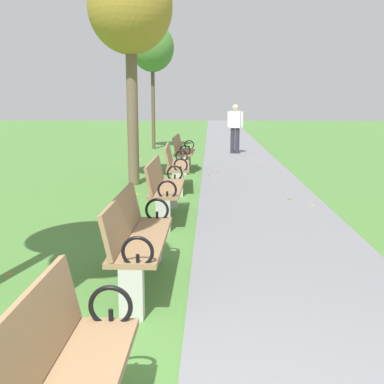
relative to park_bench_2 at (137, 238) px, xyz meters
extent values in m
cube|color=slate|center=(1.60, 15.49, -0.48)|extent=(2.20, 44.00, 0.02)
cube|color=#93704C|center=(-0.14, -2.58, 0.21)|extent=(0.13, 1.60, 0.40)
cube|color=#B7B5AD|center=(0.05, -1.84, -0.26)|extent=(0.20, 0.12, 0.45)
torus|color=black|center=(0.11, -1.82, 0.10)|extent=(0.27, 0.03, 0.27)
cylinder|color=black|center=(0.11, -1.82, 0.02)|extent=(0.03, 0.03, 0.12)
cube|color=#93704C|center=(0.05, 0.00, -0.01)|extent=(0.45, 1.60, 0.05)
cube|color=#93704C|center=(-0.14, 0.00, 0.21)|extent=(0.13, 1.60, 0.40)
cube|color=#B7B5AD|center=(0.06, -0.74, -0.26)|extent=(0.20, 0.12, 0.45)
cube|color=#B7B5AD|center=(0.05, 0.74, -0.26)|extent=(0.20, 0.12, 0.45)
torus|color=black|center=(0.12, -0.76, 0.10)|extent=(0.27, 0.03, 0.27)
cylinder|color=black|center=(0.12, -0.76, 0.02)|extent=(0.03, 0.03, 0.12)
torus|color=black|center=(0.11, 0.76, 0.10)|extent=(0.27, 0.03, 0.27)
cylinder|color=black|center=(0.11, 0.76, 0.02)|extent=(0.03, 0.03, 0.12)
cube|color=#93704C|center=(0.05, 2.75, -0.01)|extent=(0.45, 1.60, 0.05)
cube|color=#93704C|center=(-0.14, 2.75, 0.21)|extent=(0.13, 1.60, 0.40)
cube|color=#B7B5AD|center=(0.06, 2.01, -0.26)|extent=(0.20, 0.12, 0.45)
cube|color=#B7B5AD|center=(0.05, 3.49, -0.26)|extent=(0.20, 0.12, 0.45)
torus|color=black|center=(0.12, 1.99, 0.10)|extent=(0.27, 0.03, 0.27)
cylinder|color=black|center=(0.12, 1.99, 0.02)|extent=(0.03, 0.03, 0.12)
torus|color=black|center=(0.11, 3.51, 0.10)|extent=(0.27, 0.03, 0.27)
cylinder|color=black|center=(0.11, 3.51, 0.02)|extent=(0.03, 0.03, 0.12)
cube|color=#93704C|center=(0.05, 5.25, -0.01)|extent=(0.52, 1.62, 0.05)
cube|color=#93704C|center=(-0.14, 5.24, 0.21)|extent=(0.20, 1.60, 0.40)
cube|color=#B7B5AD|center=(0.09, 4.51, -0.26)|extent=(0.21, 0.13, 0.45)
cube|color=#B7B5AD|center=(0.02, 5.99, -0.26)|extent=(0.21, 0.13, 0.45)
torus|color=black|center=(0.15, 4.49, 0.10)|extent=(0.27, 0.04, 0.27)
cylinder|color=black|center=(0.15, 4.49, 0.02)|extent=(0.03, 0.03, 0.12)
torus|color=black|center=(0.08, 6.01, 0.10)|extent=(0.27, 0.04, 0.27)
cylinder|color=black|center=(0.08, 6.01, 0.02)|extent=(0.03, 0.03, 0.12)
cube|color=#93704C|center=(0.05, 7.89, -0.01)|extent=(0.48, 1.61, 0.05)
cube|color=#93704C|center=(-0.14, 7.90, 0.21)|extent=(0.16, 1.60, 0.40)
cube|color=#B7B5AD|center=(0.04, 7.15, -0.26)|extent=(0.20, 0.12, 0.45)
cube|color=#B7B5AD|center=(0.07, 8.63, -0.26)|extent=(0.20, 0.12, 0.45)
torus|color=black|center=(0.10, 7.13, 0.10)|extent=(0.27, 0.04, 0.27)
cylinder|color=black|center=(0.10, 7.13, 0.02)|extent=(0.03, 0.03, 0.12)
torus|color=black|center=(0.13, 8.65, 0.10)|extent=(0.27, 0.04, 0.27)
cylinder|color=black|center=(0.13, 8.65, 0.02)|extent=(0.03, 0.03, 0.12)
cylinder|color=brown|center=(-0.94, 5.76, 1.04)|extent=(0.23, 0.23, 3.05)
ellipsoid|color=olive|center=(-0.94, 5.76, 3.16)|extent=(1.72, 1.72, 1.89)
cylinder|color=brown|center=(-1.39, 13.43, 1.06)|extent=(0.13, 0.13, 3.08)
ellipsoid|color=#477A33|center=(-1.39, 13.43, 3.14)|extent=(1.55, 1.55, 1.70)
cylinder|color=#2D2D38|center=(1.45, 11.83, -0.04)|extent=(0.14, 0.14, 0.85)
cylinder|color=#2D2D38|center=(1.61, 11.81, -0.04)|extent=(0.14, 0.14, 0.85)
cube|color=white|center=(1.53, 11.82, 0.66)|extent=(0.37, 0.27, 0.56)
sphere|color=beige|center=(1.53, 11.82, 1.05)|extent=(0.20, 0.20, 0.20)
cylinder|color=white|center=(1.31, 11.85, 0.66)|extent=(0.09, 0.09, 0.52)
cylinder|color=white|center=(1.74, 11.79, 0.66)|extent=(0.09, 0.09, 0.52)
cylinder|color=brown|center=(0.06, 5.21, -0.48)|extent=(0.15, 0.15, 0.00)
cylinder|color=#BC842D|center=(-0.84, 10.75, -0.48)|extent=(0.14, 0.14, 0.00)
cylinder|color=#AD6B23|center=(-1.41, 0.27, -0.48)|extent=(0.08, 0.08, 0.00)
cylinder|color=#BC842D|center=(-0.72, 4.69, -0.48)|extent=(0.14, 0.14, 0.00)
cylinder|color=brown|center=(2.14, 4.20, -0.46)|extent=(0.09, 0.09, 0.00)
cylinder|color=brown|center=(0.67, 6.94, -0.46)|extent=(0.08, 0.08, 0.00)
cylinder|color=#AD6B23|center=(-1.98, 9.61, -0.48)|extent=(0.15, 0.15, 0.00)
cylinder|color=#93511E|center=(-1.90, 6.21, -0.48)|extent=(0.08, 0.08, 0.00)
cylinder|color=gold|center=(-0.22, 5.12, -0.48)|extent=(0.08, 0.08, 0.00)
cylinder|color=#AD6B23|center=(2.00, 8.65, -0.46)|extent=(0.12, 0.12, 0.00)
cylinder|color=gold|center=(2.46, 3.67, -0.46)|extent=(0.10, 0.10, 0.00)
cylinder|color=brown|center=(-0.72, 10.85, -0.48)|extent=(0.12, 0.12, 0.00)
cylinder|color=#BC842D|center=(0.09, 6.23, -0.48)|extent=(0.07, 0.07, 0.00)
cylinder|color=#BC842D|center=(1.85, 10.44, -0.46)|extent=(0.12, 0.12, 0.00)
cylinder|color=brown|center=(-0.33, 0.95, -0.48)|extent=(0.09, 0.09, 0.00)
cylinder|color=gold|center=(-1.47, 10.34, -0.48)|extent=(0.13, 0.13, 0.00)
cylinder|color=#93511E|center=(0.94, 9.26, -0.46)|extent=(0.11, 0.11, 0.00)
cylinder|color=#93511E|center=(-1.22, 7.65, -0.48)|extent=(0.10, 0.10, 0.00)
cylinder|color=#93511E|center=(0.89, 7.53, -0.46)|extent=(0.09, 0.09, 0.00)
camera|label=1|loc=(0.70, -4.52, 1.32)|focal=45.55mm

